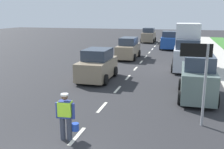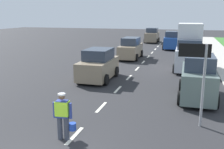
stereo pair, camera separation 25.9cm
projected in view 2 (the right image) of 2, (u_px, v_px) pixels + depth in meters
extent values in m
plane|color=#28282B|center=(149.00, 56.00, 26.27)|extent=(96.00, 96.00, 0.00)
cube|color=silver|center=(75.00, 136.00, 9.17)|extent=(0.14, 1.40, 0.01)
cube|color=silver|center=(101.00, 107.00, 11.98)|extent=(0.14, 1.40, 0.01)
cube|color=silver|center=(118.00, 89.00, 14.78)|extent=(0.14, 1.40, 0.01)
cube|color=silver|center=(129.00, 77.00, 17.58)|extent=(0.14, 1.40, 0.01)
cube|color=silver|center=(137.00, 69.00, 20.39)|extent=(0.14, 1.40, 0.01)
cube|color=silver|center=(143.00, 62.00, 23.19)|extent=(0.14, 1.40, 0.01)
cube|color=silver|center=(148.00, 57.00, 25.99)|extent=(0.14, 1.40, 0.01)
cube|color=silver|center=(152.00, 53.00, 28.80)|extent=(0.14, 1.40, 0.01)
cube|color=silver|center=(155.00, 49.00, 31.60)|extent=(0.14, 1.40, 0.01)
cube|color=silver|center=(158.00, 46.00, 34.40)|extent=(0.14, 1.40, 0.01)
cube|color=silver|center=(160.00, 44.00, 37.20)|extent=(0.14, 1.40, 0.01)
cube|color=silver|center=(162.00, 42.00, 40.01)|extent=(0.14, 1.40, 0.01)
cube|color=silver|center=(164.00, 40.00, 42.81)|extent=(0.14, 1.40, 0.01)
cube|color=silver|center=(165.00, 38.00, 45.61)|extent=(0.14, 1.40, 0.01)
cube|color=silver|center=(167.00, 37.00, 48.42)|extent=(0.14, 1.40, 0.01)
cube|color=silver|center=(168.00, 36.00, 51.22)|extent=(0.14, 1.40, 0.01)
cylinder|color=#383D4C|center=(60.00, 128.00, 8.86)|extent=(0.18, 0.18, 0.82)
cylinder|color=#383D4C|center=(67.00, 128.00, 8.82)|extent=(0.18, 0.18, 0.82)
cube|color=navy|center=(62.00, 109.00, 8.68)|extent=(0.42, 0.28, 0.60)
cube|color=#A5EA33|center=(62.00, 108.00, 8.68)|extent=(0.49, 0.33, 0.51)
cylinder|color=navy|center=(55.00, 110.00, 8.74)|extent=(0.11, 0.11, 0.55)
cylinder|color=navy|center=(70.00, 111.00, 8.64)|extent=(0.11, 0.11, 0.55)
sphere|color=brown|center=(62.00, 97.00, 8.58)|extent=(0.22, 0.22, 0.22)
cylinder|color=silver|center=(62.00, 94.00, 8.56)|extent=(0.26, 0.26, 0.06)
cylinder|color=#2347B7|center=(72.00, 127.00, 8.88)|extent=(0.26, 0.26, 0.26)
cylinder|color=gray|center=(203.00, 87.00, 9.60)|extent=(0.10, 0.10, 3.20)
cube|color=white|center=(195.00, 50.00, 9.43)|extent=(1.10, 0.05, 0.44)
cube|color=black|center=(195.00, 50.00, 9.41)|extent=(1.16, 0.04, 0.50)
cube|color=silver|center=(188.00, 58.00, 19.79)|extent=(1.90, 4.60, 1.56)
cube|color=#2D3847|center=(190.00, 44.00, 18.77)|extent=(1.67, 1.61, 0.70)
cube|color=silver|center=(190.00, 35.00, 20.15)|extent=(1.80, 2.53, 1.80)
cylinder|color=black|center=(176.00, 62.00, 21.53)|extent=(0.22, 0.68, 0.68)
cylinder|color=black|center=(200.00, 63.00, 21.00)|extent=(0.22, 0.68, 0.68)
cylinder|color=black|center=(174.00, 68.00, 18.86)|extent=(0.22, 0.68, 0.68)
cylinder|color=black|center=(202.00, 70.00, 18.34)|extent=(0.22, 0.68, 0.68)
cube|color=#1E4799|center=(172.00, 42.00, 31.68)|extent=(1.80, 3.81, 1.31)
cube|color=#2D3847|center=(172.00, 34.00, 31.36)|extent=(1.59, 2.10, 0.70)
cylinder|color=black|center=(165.00, 45.00, 33.15)|extent=(0.22, 0.68, 0.68)
cylinder|color=black|center=(180.00, 45.00, 32.65)|extent=(0.22, 0.68, 0.68)
cylinder|color=black|center=(163.00, 47.00, 30.94)|extent=(0.22, 0.68, 0.68)
cylinder|color=black|center=(179.00, 48.00, 30.44)|extent=(0.22, 0.68, 0.68)
cube|color=gray|center=(131.00, 51.00, 24.95)|extent=(1.68, 4.31, 1.15)
cube|color=#2D3847|center=(131.00, 41.00, 24.84)|extent=(1.48, 2.37, 0.70)
cylinder|color=black|center=(137.00, 58.00, 23.57)|extent=(0.22, 0.68, 0.68)
cylinder|color=black|center=(119.00, 57.00, 24.04)|extent=(0.22, 0.68, 0.68)
cylinder|color=black|center=(142.00, 53.00, 26.06)|extent=(0.22, 0.68, 0.68)
cylinder|color=black|center=(125.00, 53.00, 26.53)|extent=(0.22, 0.68, 0.68)
cube|color=slate|center=(198.00, 82.00, 13.03)|extent=(1.60, 3.89, 1.40)
cube|color=#2D3847|center=(199.00, 62.00, 12.70)|extent=(1.41, 2.14, 0.70)
cylinder|color=black|center=(181.00, 85.00, 14.51)|extent=(0.22, 0.68, 0.68)
cylinder|color=black|center=(212.00, 87.00, 14.06)|extent=(0.22, 0.68, 0.68)
cylinder|color=black|center=(180.00, 98.00, 12.25)|extent=(0.22, 0.68, 0.68)
cylinder|color=black|center=(216.00, 101.00, 11.81)|extent=(0.22, 0.68, 0.68)
cube|color=gray|center=(98.00, 68.00, 16.91)|extent=(1.79, 3.90, 1.15)
cube|color=#2D3847|center=(99.00, 54.00, 16.79)|extent=(1.57, 2.14, 0.70)
cylinder|color=black|center=(106.00, 80.00, 15.63)|extent=(0.22, 0.68, 0.68)
cylinder|color=black|center=(78.00, 78.00, 16.13)|extent=(0.22, 0.68, 0.68)
cylinder|color=black|center=(116.00, 71.00, 17.89)|extent=(0.22, 0.68, 0.68)
cylinder|color=black|center=(92.00, 70.00, 18.38)|extent=(0.22, 0.68, 0.68)
cube|color=gray|center=(152.00, 37.00, 39.10)|extent=(1.79, 3.91, 1.31)
cube|color=#2D3847|center=(152.00, 30.00, 38.96)|extent=(1.57, 2.15, 0.70)
cylinder|color=black|center=(157.00, 41.00, 37.83)|extent=(0.22, 0.68, 0.68)
cylinder|color=black|center=(145.00, 41.00, 38.33)|extent=(0.22, 0.68, 0.68)
cylinder|color=black|center=(159.00, 40.00, 40.10)|extent=(0.22, 0.68, 0.68)
cylinder|color=black|center=(147.00, 39.00, 40.60)|extent=(0.22, 0.68, 0.68)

